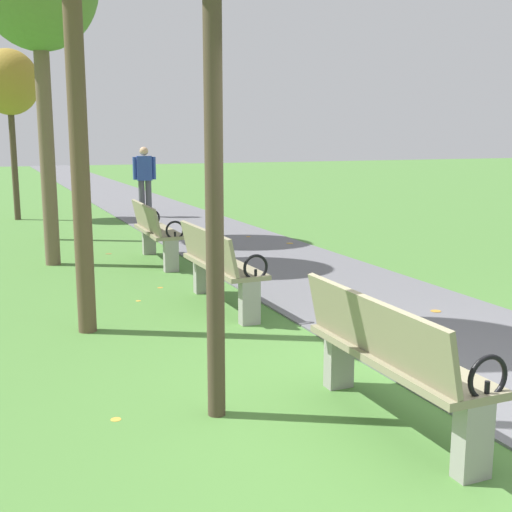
{
  "coord_description": "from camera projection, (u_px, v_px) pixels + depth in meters",
  "views": [
    {
      "loc": [
        -2.88,
        -3.51,
        1.9
      ],
      "look_at": [
        -0.05,
        3.25,
        0.55
      ],
      "focal_mm": 46.09,
      "sensor_mm": 36.0,
      "label": 1
    }
  ],
  "objects": [
    {
      "name": "pedestrian_walking",
      "position": [
        145.0,
        178.0,
        15.22
      ],
      "size": [
        0.53,
        0.26,
        1.62
      ],
      "color": "#4C4C56",
      "rests_on": "paved_walkway"
    },
    {
      "name": "park_bench_1",
      "position": [
        390.0,
        356.0,
        4.26
      ],
      "size": [
        0.48,
        1.6,
        0.9
      ],
      "color": "gray",
      "rests_on": "ground"
    },
    {
      "name": "paved_walkway",
      "position": [
        116.0,
        194.0,
        21.4
      ],
      "size": [
        2.37,
        44.0,
        0.02
      ],
      "primitive_type": "cube",
      "color": "slate",
      "rests_on": "ground"
    },
    {
      "name": "park_bench_2",
      "position": [
        219.0,
        265.0,
        7.27
      ],
      "size": [
        0.49,
        1.61,
        0.9
      ],
      "color": "gray",
      "rests_on": "ground"
    },
    {
      "name": "park_bench_3",
      "position": [
        155.0,
        231.0,
        9.87
      ],
      "size": [
        0.52,
        1.61,
        0.9
      ],
      "color": "gray",
      "rests_on": "ground"
    },
    {
      "name": "ground_plane",
      "position": [
        441.0,
        409.0,
        4.62
      ],
      "size": [
        80.0,
        80.0,
        0.0
      ],
      "primitive_type": "plane",
      "color": "#4C7F38"
    },
    {
      "name": "tree_5",
      "position": [
        9.0,
        84.0,
        14.47
      ],
      "size": [
        1.3,
        1.3,
        3.78
      ],
      "color": "#4C3D2D",
      "rests_on": "ground"
    },
    {
      "name": "scattered_leaves",
      "position": [
        252.0,
        273.0,
        9.13
      ],
      "size": [
        4.36,
        7.54,
        0.02
      ],
      "color": "gold",
      "rests_on": "ground"
    }
  ]
}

